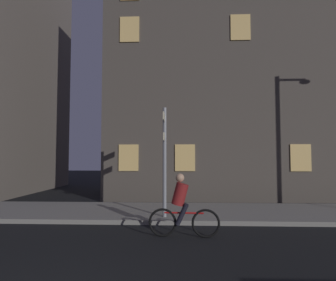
{
  "coord_description": "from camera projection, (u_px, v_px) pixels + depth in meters",
  "views": [
    {
      "loc": [
        1.9,
        -3.1,
        2.03
      ],
      "look_at": [
        1.5,
        6.07,
        2.56
      ],
      "focal_mm": 30.97,
      "sensor_mm": 36.0,
      "label": 1
    }
  ],
  "objects": [
    {
      "name": "sidewalk_kerb",
      "position": [
        128.0,
        212.0,
        10.39
      ],
      "size": [
        40.0,
        3.42,
        0.14
      ],
      "primitive_type": "cube",
      "color": "gray",
      "rests_on": "ground_plane"
    },
    {
      "name": "signpost",
      "position": [
        165.0,
        152.0,
        9.31
      ],
      "size": [
        0.12,
        1.41,
        3.49
      ],
      "color": "gray",
      "rests_on": "sidewalk_kerb"
    },
    {
      "name": "cyclist",
      "position": [
        182.0,
        207.0,
        7.38
      ],
      "size": [
        1.82,
        0.34,
        1.61
      ],
      "color": "black",
      "rests_on": "ground_plane"
    },
    {
      "name": "building_right_block",
      "position": [
        229.0,
        79.0,
        16.43
      ],
      "size": [
        12.8,
        6.53,
        12.95
      ],
      "color": "#4C443D",
      "rests_on": "ground_plane"
    }
  ]
}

